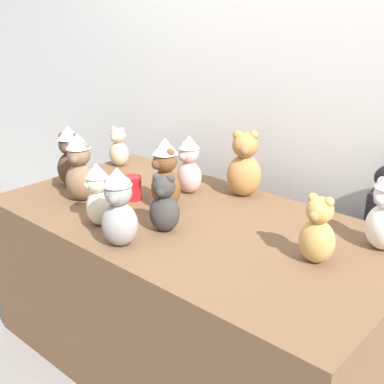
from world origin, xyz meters
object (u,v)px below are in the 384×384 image
(teddy_bear_charcoal, at_px, (164,205))
(teddy_bear_chestnut, at_px, (165,174))
(teddy_bear_blush, at_px, (189,165))
(teddy_bear_sand, at_px, (119,148))
(teddy_bear_cream, at_px, (98,195))
(teddy_bear_ash, at_px, (119,208))
(teddy_bear_honey, at_px, (318,231))
(party_cup_red, at_px, (133,188))
(teddy_bear_cocoa, at_px, (70,157))
(display_table, at_px, (192,292))
(teddy_bear_mocha, at_px, (80,168))
(teddy_bear_caramel, at_px, (244,166))

(teddy_bear_charcoal, relative_size, teddy_bear_chestnut, 0.75)
(teddy_bear_blush, bearing_deg, teddy_bear_sand, 178.45)
(teddy_bear_cream, xyz_separation_m, teddy_bear_ash, (0.20, -0.06, 0.02))
(teddy_bear_chestnut, bearing_deg, teddy_bear_charcoal, -37.78)
(teddy_bear_cream, distance_m, teddy_bear_ash, 0.22)
(teddy_bear_honey, distance_m, party_cup_red, 0.91)
(teddy_bear_cocoa, height_order, teddy_bear_blush, teddy_bear_cocoa)
(teddy_bear_charcoal, distance_m, teddy_bear_ash, 0.20)
(display_table, bearing_deg, teddy_bear_chestnut, 174.29)
(teddy_bear_mocha, xyz_separation_m, teddy_bear_cocoa, (-0.19, 0.08, -0.01))
(teddy_bear_blush, bearing_deg, party_cup_red, -116.29)
(teddy_bear_sand, xyz_separation_m, teddy_bear_caramel, (0.77, 0.09, 0.04))
(teddy_bear_cream, distance_m, teddy_bear_honey, 0.86)
(teddy_bear_caramel, distance_m, teddy_bear_blush, 0.26)
(teddy_bear_mocha, height_order, party_cup_red, teddy_bear_mocha)
(teddy_bear_charcoal, xyz_separation_m, party_cup_red, (-0.34, 0.14, -0.05))
(display_table, xyz_separation_m, teddy_bear_charcoal, (-0.01, -0.15, 0.46))
(teddy_bear_blush, xyz_separation_m, party_cup_red, (-0.13, -0.23, -0.08))
(teddy_bear_caramel, bearing_deg, teddy_bear_honey, -65.47)
(teddy_bear_sand, height_order, teddy_bear_ash, teddy_bear_ash)
(teddy_bear_caramel, height_order, teddy_bear_charcoal, teddy_bear_caramel)
(teddy_bear_mocha, height_order, teddy_bear_chestnut, teddy_bear_chestnut)
(teddy_bear_sand, distance_m, teddy_bear_caramel, 0.77)
(teddy_bear_mocha, distance_m, teddy_bear_ash, 0.50)
(teddy_bear_mocha, xyz_separation_m, teddy_bear_cream, (0.27, -0.11, -0.02))
(teddy_bear_sand, relative_size, teddy_bear_mocha, 0.70)
(teddy_bear_honey, bearing_deg, teddy_bear_ash, -150.51)
(display_table, height_order, teddy_bear_caramel, teddy_bear_caramel)
(teddy_bear_cream, height_order, teddy_bear_cocoa, teddy_bear_cocoa)
(teddy_bear_cream, bearing_deg, teddy_bear_ash, 12.70)
(teddy_bear_ash, bearing_deg, teddy_bear_cream, 133.49)
(teddy_bear_cocoa, bearing_deg, teddy_bear_chestnut, -18.52)
(teddy_bear_ash, distance_m, party_cup_red, 0.46)
(teddy_bear_charcoal, bearing_deg, teddy_bear_cream, -178.00)
(teddy_bear_mocha, relative_size, party_cup_red, 2.82)
(teddy_bear_sand, distance_m, teddy_bear_chestnut, 0.65)
(teddy_bear_blush, distance_m, party_cup_red, 0.28)
(teddy_bear_sand, relative_size, teddy_bear_ash, 0.71)
(display_table, height_order, party_cup_red, party_cup_red)
(teddy_bear_blush, height_order, party_cup_red, teddy_bear_blush)
(teddy_bear_cocoa, relative_size, teddy_bear_blush, 1.08)
(teddy_bear_honey, xyz_separation_m, teddy_bear_chestnut, (-0.72, 0.00, 0.04))
(display_table, bearing_deg, teddy_bear_honey, 1.68)
(teddy_bear_caramel, height_order, teddy_bear_mocha, teddy_bear_mocha)
(teddy_bear_charcoal, height_order, party_cup_red, teddy_bear_charcoal)
(teddy_bear_sand, xyz_separation_m, teddy_bear_honey, (1.32, -0.25, 0.02))
(teddy_bear_charcoal, xyz_separation_m, teddy_bear_ash, (-0.04, -0.20, 0.04))
(teddy_bear_sand, xyz_separation_m, teddy_bear_chestnut, (0.60, -0.25, 0.05))
(teddy_bear_charcoal, distance_m, teddy_bear_cocoa, 0.70)
(teddy_bear_sand, xyz_separation_m, teddy_bear_charcoal, (0.76, -0.42, 0.01))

